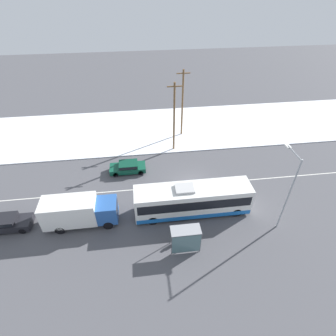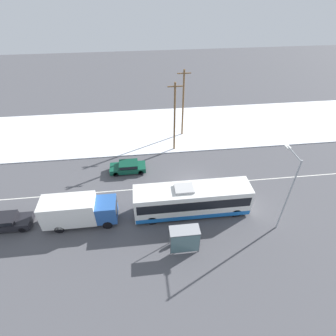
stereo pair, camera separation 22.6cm
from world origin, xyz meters
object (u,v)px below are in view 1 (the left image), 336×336
pedestrian_at_stop (183,232)px  streetlamp (289,184)px  parked_car_near_truck (4,223)px  sedan_car (128,167)px  city_bus (193,200)px  box_truck (78,211)px  utility_pole_snowlot (182,103)px  bus_shelter (186,238)px  utility_pole_roadside (174,117)px

pedestrian_at_stop → streetlamp: size_ratio=0.20×
parked_car_near_truck → sedan_car: bearing=32.1°
city_bus → pedestrian_at_stop: bearing=-113.9°
streetlamp → city_bus: bearing=162.1°
parked_car_near_truck → box_truck: bearing=-1.9°
city_bus → parked_car_near_truck: size_ratio=2.37×
parked_car_near_truck → streetlamp: streetlamp is taller
parked_car_near_truck → utility_pole_snowlot: (19.40, 15.17, 4.16)m
bus_shelter → streetlamp: bearing=11.9°
sedan_car → pedestrian_at_stop: 11.71m
city_bus → sedan_car: size_ratio=2.67×
sedan_car → bus_shelter: (4.89, -11.77, 0.95)m
bus_shelter → utility_pole_snowlot: utility_pole_snowlot is taller
utility_pole_snowlot → sedan_car: bearing=-134.8°
sedan_car → utility_pole_snowlot: (7.83, 7.90, 4.21)m
pedestrian_at_stop → utility_pole_snowlot: bearing=81.0°
pedestrian_at_stop → bus_shelter: bus_shelter is taller
city_bus → utility_pole_roadside: utility_pole_roadside is taller
box_truck → utility_pole_snowlot: bearing=51.2°
parked_car_near_truck → bus_shelter: 17.08m
box_truck → bus_shelter: box_truck is taller
box_truck → bus_shelter: 10.38m
bus_shelter → box_truck: bearing=155.7°
bus_shelter → utility_pole_roadside: size_ratio=0.28×
city_bus → streetlamp: bearing=-17.9°
streetlamp → box_truck: bearing=172.8°
pedestrian_at_stop → utility_pole_snowlot: utility_pole_snowlot is taller
sedan_car → bus_shelter: bearing=112.6°
city_bus → box_truck: (-10.92, -0.14, 0.02)m
sedan_car → parked_car_near_truck: (-11.57, -7.27, 0.05)m
streetlamp → utility_pole_snowlot: utility_pole_snowlot is taller
sedan_car → utility_pole_roadside: utility_pole_roadside is taller
sedan_car → streetlamp: bearing=145.0°
city_bus → utility_pole_snowlot: 15.68m
parked_car_near_truck → city_bus: bearing=-0.3°
box_truck → streetlamp: bearing=-7.2°
utility_pole_snowlot → city_bus: bearing=-95.6°
bus_shelter → pedestrian_at_stop: bearing=89.8°
box_truck → pedestrian_at_stop: size_ratio=4.37×
parked_car_near_truck → streetlamp: size_ratio=0.60×
streetlamp → utility_pole_snowlot: 18.80m
sedan_car → utility_pole_roadside: bearing=-146.0°
pedestrian_at_stop → bus_shelter: 1.33m
bus_shelter → utility_pole_snowlot: size_ratio=0.27×
pedestrian_at_stop → bus_shelter: size_ratio=0.61×
pedestrian_at_stop → parked_car_near_truck: bearing=168.4°
utility_pole_roadside → sedan_car: bearing=-146.0°
utility_pole_roadside → box_truck: bearing=-132.6°
city_bus → utility_pole_roadside: size_ratio=1.23×
utility_pole_roadside → utility_pole_snowlot: bearing=65.8°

